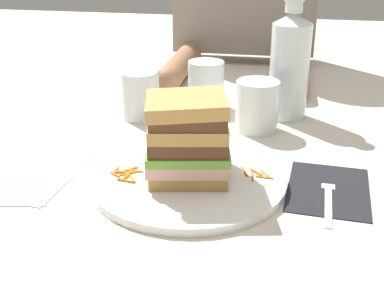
{
  "coord_description": "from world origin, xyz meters",
  "views": [
    {
      "loc": [
        0.12,
        -0.71,
        0.37
      ],
      "look_at": [
        -0.01,
        0.0,
        0.05
      ],
      "focal_mm": 47.94,
      "sensor_mm": 36.0,
      "label": 1
    }
  ],
  "objects": [
    {
      "name": "carrot_shred_9",
      "position": [
        -0.1,
        -0.04,
        0.02
      ],
      "size": [
        0.01,
        0.03,
        0.0
      ],
      "primitive_type": "cylinder",
      "rotation": [
        0.0,
        1.57,
        1.39
      ],
      "color": "orange",
      "rests_on": "main_plate"
    },
    {
      "name": "empty_tumbler_1",
      "position": [
        -0.18,
        0.34,
        0.04
      ],
      "size": [
        0.07,
        0.07,
        0.07
      ],
      "primitive_type": "cylinder",
      "color": "silver",
      "rests_on": "ground_plane"
    },
    {
      "name": "carrot_shred_15",
      "position": [
        0.1,
        -0.01,
        0.01
      ],
      "size": [
        0.03,
        0.01,
        0.0
      ],
      "primitive_type": "cylinder",
      "rotation": [
        0.0,
        1.57,
        3.04
      ],
      "color": "orange",
      "rests_on": "main_plate"
    },
    {
      "name": "main_plate",
      "position": [
        -0.01,
        -0.03,
        0.01
      ],
      "size": [
        0.3,
        0.3,
        0.01
      ],
      "primitive_type": "cylinder",
      "color": "white",
      "rests_on": "ground_plane"
    },
    {
      "name": "knife",
      "position": [
        -0.2,
        -0.05,
        0.0
      ],
      "size": [
        0.03,
        0.2,
        0.0
      ],
      "color": "silver",
      "rests_on": "ground_plane"
    },
    {
      "name": "carrot_shred_12",
      "position": [
        0.07,
        -0.0,
        0.01
      ],
      "size": [
        0.01,
        0.03,
        0.0
      ],
      "primitive_type": "cylinder",
      "rotation": [
        0.0,
        1.57,
        4.99
      ],
      "color": "orange",
      "rests_on": "main_plate"
    },
    {
      "name": "juice_glass",
      "position": [
        0.08,
        0.22,
        0.04
      ],
      "size": [
        0.08,
        0.08,
        0.1
      ],
      "color": "white",
      "rests_on": "ground_plane"
    },
    {
      "name": "carrot_shred_8",
      "position": [
        -0.1,
        -0.06,
        0.01
      ],
      "size": [
        0.03,
        0.01,
        0.0
      ],
      "primitive_type": "cylinder",
      "rotation": [
        0.0,
        1.57,
        6.09
      ],
      "color": "orange",
      "rests_on": "main_plate"
    },
    {
      "name": "carrot_shred_10",
      "position": [
        0.09,
        -0.01,
        0.01
      ],
      "size": [
        0.01,
        0.03,
        0.0
      ],
      "primitive_type": "cylinder",
      "rotation": [
        0.0,
        1.57,
        1.69
      ],
      "color": "orange",
      "rests_on": "main_plate"
    },
    {
      "name": "napkin_pink",
      "position": [
        -0.24,
        -0.11,
        0.0
      ],
      "size": [
        0.1,
        0.09,
        0.0
      ],
      "primitive_type": "cube",
      "rotation": [
        0.0,
        0.0,
        0.18
      ],
      "color": "pink",
      "rests_on": "ground_plane"
    },
    {
      "name": "carrot_shred_1",
      "position": [
        -0.12,
        -0.03,
        0.02
      ],
      "size": [
        0.0,
        0.02,
        0.0
      ],
      "primitive_type": "cylinder",
      "rotation": [
        0.0,
        1.57,
        1.58
      ],
      "color": "orange",
      "rests_on": "main_plate"
    },
    {
      "name": "carrot_shred_14",
      "position": [
        0.09,
        -0.0,
        0.01
      ],
      "size": [
        0.02,
        0.02,
        0.0
      ],
      "primitive_type": "cylinder",
      "rotation": [
        0.0,
        1.57,
        2.39
      ],
      "color": "orange",
      "rests_on": "main_plate"
    },
    {
      "name": "carrot_shred_4",
      "position": [
        -0.1,
        -0.05,
        0.01
      ],
      "size": [
        0.01,
        0.02,
        0.0
      ],
      "primitive_type": "cylinder",
      "rotation": [
        0.0,
        1.57,
        4.46
      ],
      "color": "orange",
      "rests_on": "main_plate"
    },
    {
      "name": "ground_plane",
      "position": [
        0.0,
        0.0,
        0.0
      ],
      "size": [
        3.0,
        3.0,
        0.0
      ],
      "primitive_type": "plane",
      "color": "beige"
    },
    {
      "name": "carrot_shred_11",
      "position": [
        0.1,
        -0.0,
        0.01
      ],
      "size": [
        0.02,
        0.02,
        0.0
      ],
      "primitive_type": "cylinder",
      "rotation": [
        0.0,
        1.57,
        5.36
      ],
      "color": "orange",
      "rests_on": "main_plate"
    },
    {
      "name": "carrot_shred_13",
      "position": [
        0.07,
        0.0,
        0.01
      ],
      "size": [
        0.01,
        0.03,
        0.0
      ],
      "primitive_type": "cylinder",
      "rotation": [
        0.0,
        1.57,
        5.09
      ],
      "color": "orange",
      "rests_on": "main_plate"
    },
    {
      "name": "carrot_shred_6",
      "position": [
        -0.1,
        -0.03,
        0.01
      ],
      "size": [
        0.02,
        0.02,
        0.0
      ],
      "primitive_type": "cylinder",
      "rotation": [
        0.0,
        1.57,
        0.8
      ],
      "color": "orange",
      "rests_on": "main_plate"
    },
    {
      "name": "carrot_shred_5",
      "position": [
        -0.09,
        -0.06,
        0.01
      ],
      "size": [
        0.01,
        0.02,
        0.0
      ],
      "primitive_type": "cylinder",
      "rotation": [
        0.0,
        1.57,
        5.31
      ],
      "color": "orange",
      "rests_on": "main_plate"
    },
    {
      "name": "fork",
      "position": [
        0.2,
        -0.03,
        0.0
      ],
      "size": [
        0.02,
        0.17,
        0.0
      ],
      "color": "silver",
      "rests_on": "napkin_dark"
    },
    {
      "name": "sandwich",
      "position": [
        -0.01,
        -0.03,
        0.08
      ],
      "size": [
        0.14,
        0.13,
        0.13
      ],
      "color": "tan",
      "rests_on": "main_plate"
    },
    {
      "name": "water_bottle",
      "position": [
        0.13,
        0.3,
        0.11
      ],
      "size": [
        0.08,
        0.08,
        0.25
      ],
      "color": "silver",
      "rests_on": "ground_plane"
    },
    {
      "name": "carrot_shred_3",
      "position": [
        -0.1,
        -0.04,
        0.01
      ],
      "size": [
        0.03,
        0.02,
        0.0
      ],
      "primitive_type": "cylinder",
      "rotation": [
        0.0,
        1.57,
        3.78
      ],
      "color": "orange",
      "rests_on": "main_plate"
    },
    {
      "name": "empty_tumbler_0",
      "position": [
        -0.04,
        0.33,
        0.05
      ],
      "size": [
        0.08,
        0.08,
        0.1
      ],
      "primitive_type": "cylinder",
      "color": "silver",
      "rests_on": "ground_plane"
    },
    {
      "name": "empty_tumbler_2",
      "position": [
        -0.16,
        0.24,
        0.05
      ],
      "size": [
        0.07,
        0.07,
        0.1
      ],
      "primitive_type": "cylinder",
      "color": "silver",
      "rests_on": "ground_plane"
    },
    {
      "name": "carrot_shred_7",
      "position": [
        -0.12,
        -0.05,
        0.01
      ],
      "size": [
        0.02,
        0.01,
        0.0
      ],
      "primitive_type": "cylinder",
      "rotation": [
        0.0,
        1.57,
        5.75
      ],
      "color": "orange",
      "rests_on": "main_plate"
    },
    {
      "name": "carrot_shred_0",
      "position": [
        -0.1,
        -0.03,
        0.01
      ],
      "size": [
        0.03,
        0.0,
        0.0
      ],
      "primitive_type": "cylinder",
      "rotation": [
        0.0,
        1.57,
        6.27
      ],
      "color": "orange",
      "rests_on": "main_plate"
    },
    {
      "name": "carrot_shred_2",
      "position": [
        -0.12,
        -0.04,
        0.01
      ],
      "size": [
        0.02,
        0.01,
        0.0
      ],
      "primitive_type": "cylinder",
      "rotation": [
        0.0,
        1.57,
        0.15
      ],
      "color": "orange",
      "rests_on": "main_plate"
    },
    {
      "name": "napkin_dark",
      "position": [
        0.2,
        -0.01,
        0.0
      ],
      "size": [
        0.13,
        0.18,
        0.0
      ],
      "primitive_type": "cube",
      "rotation": [
        0.0,
        0.0,
        -0.08
      ],
      "color": "black",
      "rests_on": "ground_plane"
    }
  ]
}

